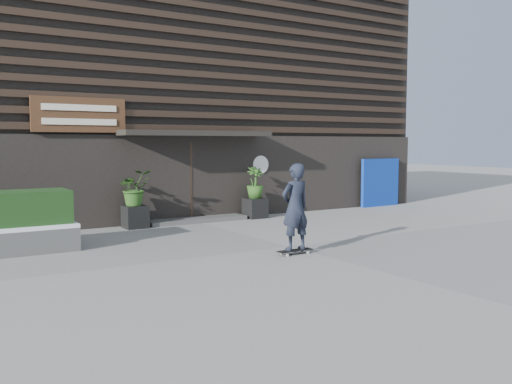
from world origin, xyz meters
TOP-DOWN VIEW (x-y plane):
  - ground at (0.00, 0.00)m, footprint 80.00×80.00m
  - entrance_step at (0.00, 4.60)m, footprint 3.00×0.80m
  - planter_pot_left at (-1.90, 4.40)m, footprint 0.60×0.60m
  - bamboo_left at (-1.90, 4.40)m, footprint 0.86×0.75m
  - planter_pot_right at (1.90, 4.40)m, footprint 0.60×0.60m
  - bamboo_right at (1.90, 4.40)m, footprint 0.54×0.54m
  - blue_tarp at (7.42, 4.70)m, footprint 1.83×0.23m
  - building at (-0.00, 9.96)m, footprint 18.00×11.00m
  - skateboarder at (-0.40, -0.80)m, footprint 0.78×0.45m

SIDE VIEW (x-z plane):
  - ground at x=0.00m, z-range 0.00..0.00m
  - entrance_step at x=0.00m, z-range 0.00..0.12m
  - planter_pot_left at x=-1.90m, z-range 0.00..0.60m
  - planter_pot_right at x=1.90m, z-range 0.00..0.60m
  - blue_tarp at x=7.42m, z-range 0.00..1.71m
  - skateboarder at x=-0.40m, z-range 0.04..1.91m
  - bamboo_left at x=-1.90m, z-range 0.60..1.56m
  - bamboo_right at x=1.90m, z-range 0.60..1.56m
  - building at x=0.00m, z-range -0.01..7.99m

